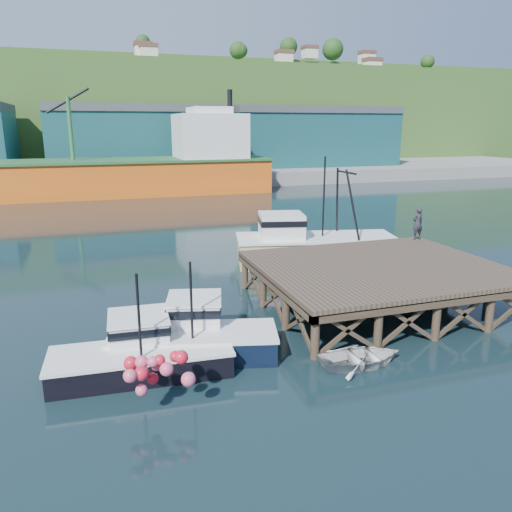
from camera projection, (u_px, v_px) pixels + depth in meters
name	position (u px, v px, depth m)	size (l,w,h in m)	color
ground	(277.00, 316.00, 24.25)	(300.00, 300.00, 0.00)	black
wharf	(381.00, 269.00, 25.26)	(12.00, 10.00, 2.62)	brown
far_quay	(138.00, 172.00, 88.27)	(160.00, 40.00, 2.00)	gray
warehouse_mid	(139.00, 141.00, 82.28)	(28.00, 16.00, 9.00)	#1A4D56
warehouse_right	(306.00, 139.00, 91.40)	(30.00, 16.00, 9.00)	#1A4D56
cargo_ship	(87.00, 170.00, 64.91)	(55.50, 10.00, 13.75)	orange
hillside	(122.00, 116.00, 113.27)	(220.00, 50.00, 22.00)	#2D511E
boat_navy	(194.00, 334.00, 20.12)	(7.00, 4.46, 4.14)	black
boat_black	(141.00, 352.00, 18.71)	(6.77, 5.69, 4.11)	black
trawler	(313.00, 242.00, 33.34)	(11.14, 6.07, 7.07)	#C7C381
dinghy	(361.00, 357.00, 19.22)	(2.35, 3.29, 0.68)	silver
dockworker	(418.00, 223.00, 30.81)	(0.73, 0.48, 2.01)	#222129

